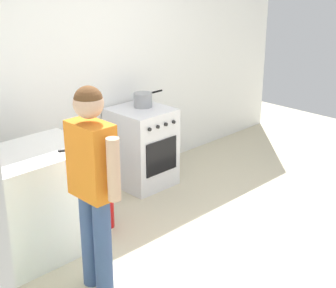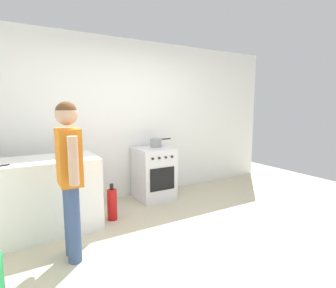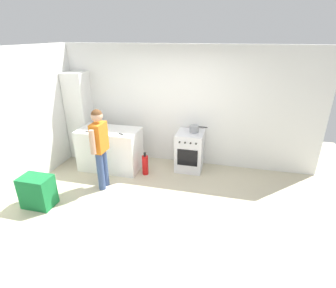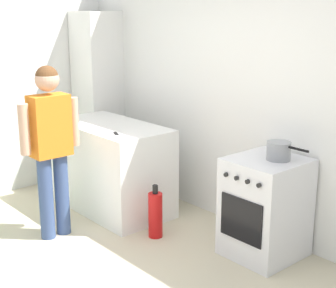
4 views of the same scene
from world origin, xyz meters
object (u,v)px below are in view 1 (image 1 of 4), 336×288
Objects in this scene: person at (92,175)px; fire_extinguisher at (107,205)px; pot at (143,100)px; oven_left at (142,147)px; knife_carving at (77,149)px.

fire_extinguisher is (0.63, 0.68, -0.71)m from person.
person is 3.13× the size of fire_extinguisher.
person reaches higher than fire_extinguisher.
pot is 0.75× the size of fire_extinguisher.
fire_extinguisher is at bearing 47.28° from person.
oven_left is 2.26× the size of pot.
knife_carving is 0.64× the size of fire_extinguisher.
knife_carving is at bearing -153.54° from pot.
pot is at bearing 37.49° from person.
oven_left is 1.70× the size of fire_extinguisher.
oven_left is at bearing 28.78° from fire_extinguisher.
person reaches higher than pot.
pot is at bearing 32.96° from oven_left.
person is at bearing -115.12° from knife_carving.
knife_carving is (-1.31, -0.65, -0.02)m from pot.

